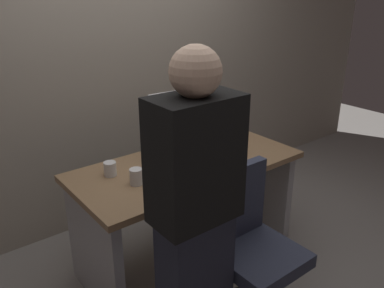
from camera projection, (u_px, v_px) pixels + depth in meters
The scene contains 11 objects.
ground_plane at pixel (188, 256), 2.94m from camera, with size 9.00×9.00×0.00m, color gray.
wall_back at pixel (114, 34), 3.05m from camera, with size 6.40×0.10×3.00m, color #9E9384.
desk at pixel (188, 193), 2.75m from camera, with size 1.53×0.72×0.75m.
office_chair at pixel (251, 256), 2.26m from camera, with size 0.52×0.52×0.94m.
person_at_desk at pixel (195, 219), 1.86m from camera, with size 0.40×0.24×1.64m.
monitor at pixel (185, 118), 2.72m from camera, with size 0.54×0.16×0.46m.
keyboard at pixel (190, 166), 2.60m from camera, with size 0.43×0.13×0.02m, color white.
mouse at pixel (222, 154), 2.75m from camera, with size 0.06×0.10×0.03m, color white.
cup_near_keyboard at pixel (136, 177), 2.36m from camera, with size 0.08×0.08×0.10m, color silver.
cup_by_monitor at pixel (110, 169), 2.47m from camera, with size 0.08×0.08×0.09m, color silver.
book_stack at pixel (217, 137), 2.95m from camera, with size 0.22×0.17×0.12m.
Camera 1 is at (-1.47, -1.93, 1.85)m, focal length 37.53 mm.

